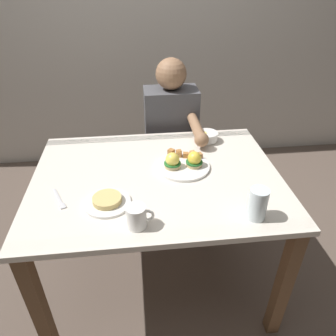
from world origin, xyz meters
The scene contains 10 objects.
ground_plane centered at (0.00, 0.00, 0.00)m, with size 6.00×6.00×0.00m, color brown.
back_wall centered at (0.00, 1.50, 1.30)m, with size 4.80×0.10×2.60m, color beige.
dining_table centered at (0.00, 0.00, 0.63)m, with size 1.20×0.90×0.74m.
eggs_benedict_plate centered at (0.14, 0.06, 0.77)m, with size 0.27×0.27×0.09m.
fruit_bowl centered at (0.32, 0.32, 0.77)m, with size 0.12×0.12×0.06m.
coffee_mug centered at (-0.10, -0.34, 0.79)m, with size 0.11×0.08×0.09m.
fork centered at (-0.44, -0.14, 0.74)m, with size 0.08×0.15×0.00m.
water_glass_near centered at (0.37, -0.34, 0.80)m, with size 0.08×0.08×0.14m.
side_plate centered at (-0.23, -0.19, 0.75)m, with size 0.20×0.20×0.04m.
diner_person centered at (0.15, 0.60, 0.65)m, with size 0.34×0.54×1.14m.
Camera 1 is at (-0.09, -1.26, 1.61)m, focal length 33.78 mm.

